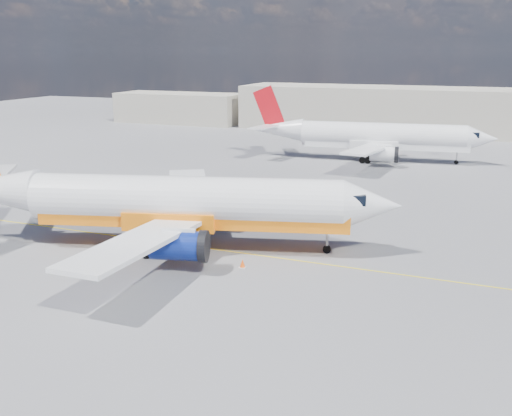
% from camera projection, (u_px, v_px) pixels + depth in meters
% --- Properties ---
extents(ground, '(240.00, 240.00, 0.00)m').
position_uv_depth(ground, '(252.00, 271.00, 38.85)').
color(ground, slate).
rests_on(ground, ground).
extents(taxi_line, '(70.00, 0.15, 0.01)m').
position_uv_depth(taxi_line, '(267.00, 256.00, 41.54)').
color(taxi_line, yellow).
rests_on(taxi_line, ground).
extents(terminal_main, '(70.00, 14.00, 8.00)m').
position_uv_depth(terminal_main, '(431.00, 110.00, 103.32)').
color(terminal_main, beige).
rests_on(terminal_main, ground).
extents(terminal_annex, '(26.00, 10.00, 6.00)m').
position_uv_depth(terminal_annex, '(180.00, 108.00, 118.48)').
color(terminal_annex, beige).
rests_on(terminal_annex, ground).
extents(main_jet, '(35.15, 26.83, 10.62)m').
position_uv_depth(main_jet, '(172.00, 203.00, 42.54)').
color(main_jet, white).
rests_on(main_jet, ground).
extents(second_jet, '(32.66, 25.60, 9.89)m').
position_uv_depth(second_jet, '(374.00, 137.00, 76.86)').
color(second_jet, white).
rests_on(second_jet, ground).
extents(traffic_cone, '(0.43, 0.43, 0.60)m').
position_uv_depth(traffic_cone, '(243.00, 264.00, 39.36)').
color(traffic_cone, white).
rests_on(traffic_cone, ground).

